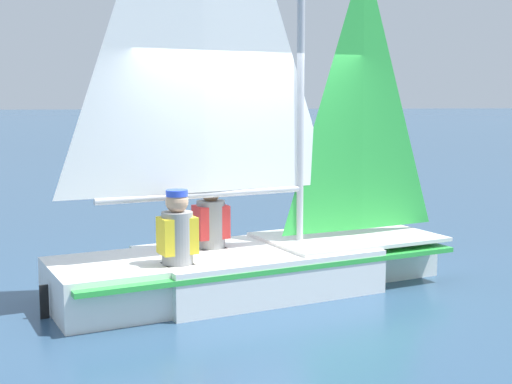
{
  "coord_description": "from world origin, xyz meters",
  "views": [
    {
      "loc": [
        1.32,
        7.27,
        2.02
      ],
      "look_at": [
        0.0,
        0.0,
        1.05
      ],
      "focal_mm": 50.0,
      "sensor_mm": 36.0,
      "label": 1
    }
  ],
  "objects": [
    {
      "name": "sailor_crew",
      "position": [
        0.87,
        0.56,
        0.63
      ],
      "size": [
        0.4,
        0.37,
        1.16
      ],
      "rotation": [
        0.0,
        0.0,
        3.43
      ],
      "color": "black",
      "rests_on": "ground_plane"
    },
    {
      "name": "sailor_helm",
      "position": [
        0.46,
        -0.13,
        0.62
      ],
      "size": [
        0.4,
        0.37,
        1.16
      ],
      "rotation": [
        0.0,
        0.0,
        3.43
      ],
      "color": "black",
      "rests_on": "ground_plane"
    },
    {
      "name": "ground_plane",
      "position": [
        0.0,
        0.0,
        0.0
      ],
      "size": [
        260.0,
        260.0,
        0.0
      ],
      "primitive_type": "plane",
      "color": "#2D4C6B"
    },
    {
      "name": "sailboat_main",
      "position": [
        0.04,
        0.01,
        0.78
      ],
      "size": [
        4.44,
        2.55,
        5.49
      ],
      "rotation": [
        0.0,
        0.0,
        3.43
      ],
      "color": "white",
      "rests_on": "ground_plane"
    }
  ]
}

